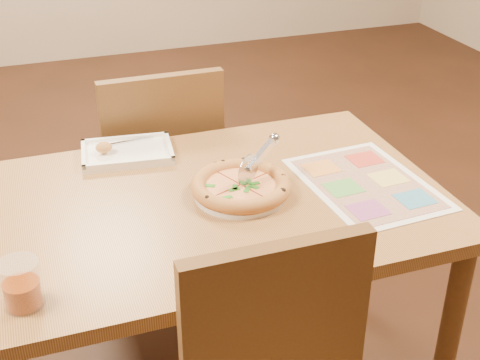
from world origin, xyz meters
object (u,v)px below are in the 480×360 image
object	(u,v)px
dining_table	(208,226)
chair_far	(160,155)
pizza	(241,186)
menu	(366,183)
glass_tumbler	(21,287)
pizza_cutter	(257,160)
plate	(240,194)
appetizer_tray	(126,153)

from	to	relation	value
dining_table	chair_far	size ratio (longest dim) A/B	2.77
pizza	menu	xyz separation A→B (m)	(0.36, -0.06, -0.02)
chair_far	pizza	size ratio (longest dim) A/B	1.69
dining_table	glass_tumbler	distance (m)	0.60
glass_tumbler	pizza_cutter	bearing A→B (deg)	25.59
dining_table	plate	xyz separation A→B (m)	(0.09, -0.01, 0.09)
chair_far	glass_tumbler	distance (m)	1.05
glass_tumbler	menu	xyz separation A→B (m)	(0.95, 0.23, -0.05)
chair_far	pizza_cutter	world-z (taller)	chair_far
dining_table	plate	size ratio (longest dim) A/B	5.14
pizza_cutter	glass_tumbler	world-z (taller)	pizza_cutter
appetizer_tray	menu	size ratio (longest dim) A/B	0.65
chair_far	menu	xyz separation A→B (m)	(0.45, -0.67, 0.16)
dining_table	glass_tumbler	xyz separation A→B (m)	(-0.50, -0.30, 0.13)
dining_table	chair_far	distance (m)	0.61
pizza_cutter	glass_tumbler	size ratio (longest dim) A/B	1.36
plate	appetizer_tray	world-z (taller)	appetizer_tray
pizza_cutter	pizza	bearing A→B (deg)	163.98
chair_far	appetizer_tray	size ratio (longest dim) A/B	1.60
pizza_cutter	glass_tumbler	distance (m)	0.72
menu	pizza_cutter	bearing A→B (deg)	165.07
appetizer_tray	menu	world-z (taller)	appetizer_tray
chair_far	pizza	distance (m)	0.64
dining_table	appetizer_tray	distance (m)	0.38
chair_far	appetizer_tray	distance (m)	0.35
pizza	appetizer_tray	bearing A→B (deg)	127.53
plate	pizza_cutter	distance (m)	0.10
dining_table	plate	bearing A→B (deg)	-7.11
appetizer_tray	glass_tumbler	world-z (taller)	glass_tumbler
pizza	pizza_cutter	xyz separation A→B (m)	(0.05, 0.02, 0.06)
dining_table	glass_tumbler	size ratio (longest dim) A/B	11.83
plate	dining_table	bearing A→B (deg)	172.89
glass_tumbler	dining_table	bearing A→B (deg)	30.80
chair_far	menu	bearing A→B (deg)	124.10
dining_table	pizza	distance (m)	0.15
plate	appetizer_tray	distance (m)	0.43
chair_far	pizza	bearing A→B (deg)	99.07
dining_table	plate	distance (m)	0.13
appetizer_tray	glass_tumbler	xyz separation A→B (m)	(-0.34, -0.63, 0.04)
chair_far	glass_tumbler	size ratio (longest dim) A/B	4.28
appetizer_tray	pizza	bearing A→B (deg)	-52.47
dining_table	pizza_cutter	distance (m)	0.23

